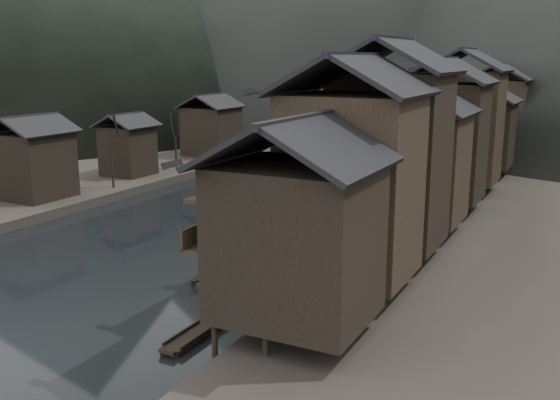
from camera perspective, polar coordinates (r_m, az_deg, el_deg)
The scene contains 12 objects.
water at distance 46.82m, azimuth -13.60°, elevation -5.80°, with size 300.00×300.00×0.00m, color black.
left_bank at distance 98.61m, azimuth -13.96°, elevation 4.28°, with size 40.00×200.00×1.20m, color #2D2823.
stilt_houses at distance 54.04m, azimuth 14.17°, elevation 6.41°, with size 9.00×67.60×16.18m.
left_houses at distance 73.68m, azimuth -15.78°, elevation 5.35°, with size 8.10×53.20×8.73m.
bare_trees at distance 63.89m, azimuth -19.81°, elevation 4.60°, with size 3.89×43.43×7.77m.
moored_sampans at distance 64.59m, azimuth 10.70°, elevation -0.32°, with size 3.19×73.45×0.47m.
midriver_boats at distance 92.96m, azimuth 7.35°, elevation 3.81°, with size 17.17×40.48×0.45m.
stone_bridge at distance 109.73m, azimuth 11.70°, elevation 7.61°, with size 40.00×6.00×9.00m.
hero_sampan at distance 42.26m, azimuth -5.10°, elevation -7.24°, with size 2.91×4.46×0.43m.
cargo_heap at distance 42.28m, azimuth -5.10°, elevation -6.46°, with size 1.02×1.34×0.61m, color black.
boatman at distance 40.36m, azimuth -5.29°, elevation -6.58°, with size 0.63×0.41×1.73m, color #555558.
bamboo_pole at distance 39.51m, azimuth -5.12°, elevation -3.24°, with size 0.06×0.06×3.91m, color #8C7A51.
Camera 1 is at (29.48, -33.26, 14.71)m, focal length 40.00 mm.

